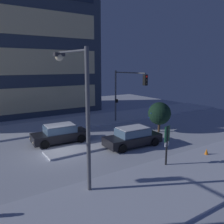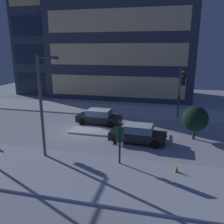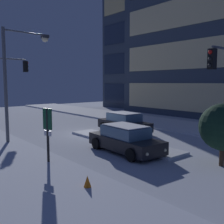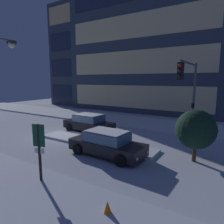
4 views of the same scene
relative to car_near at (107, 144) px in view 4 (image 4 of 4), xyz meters
The scene contains 10 objects.
ground 5.63m from the car_near, 162.53° to the left, with size 52.00×52.00×0.00m, color silver.
curb_strip_far 10.73m from the car_near, 119.79° to the left, with size 52.00×5.20×0.14m, color silver.
median_strip 2.50m from the car_near, 144.52° to the left, with size 9.00×1.80×0.14m, color silver.
office_tower_secondary 27.92m from the car_near, 129.10° to the left, with size 11.02×10.35×17.11m.
car_near is the anchor object (origin of this frame).
car_far 5.95m from the car_near, 138.61° to the left, with size 4.67×2.24×1.49m.
traffic_light_corner_far_right 7.18m from the car_near, 57.88° to the left, with size 0.32×5.27×5.72m.
parking_info_sign 4.37m from the car_near, 98.86° to the right, with size 0.55×0.20×2.62m.
decorated_tree_median 5.00m from the car_near, 21.42° to the left, with size 2.20×2.14×2.87m.
construction_cone 5.43m from the car_near, 56.61° to the right, with size 0.36×0.36×0.55m, color orange.
Camera 4 is at (11.55, -11.16, 4.43)m, focal length 32.12 mm.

